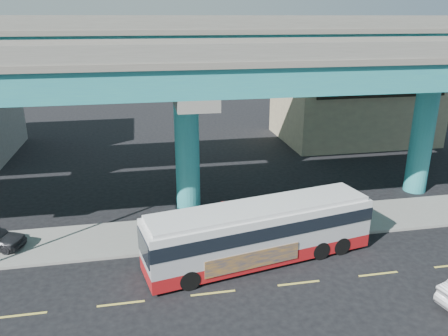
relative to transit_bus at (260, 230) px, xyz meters
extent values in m
plane|color=black|center=(-2.78, -2.06, -1.63)|extent=(120.00, 120.00, 0.00)
cube|color=gray|center=(-2.78, 3.44, -1.56)|extent=(70.00, 4.00, 0.15)
cube|color=#D8C64C|center=(-10.78, -2.36, -1.63)|extent=(2.00, 0.12, 0.01)
cube|color=#D8C64C|center=(-6.78, -2.36, -1.63)|extent=(2.00, 0.12, 0.01)
cube|color=#D8C64C|center=(-2.78, -2.36, -1.63)|extent=(2.00, 0.12, 0.01)
cube|color=#D8C64C|center=(1.22, -2.36, -1.63)|extent=(2.00, 0.12, 0.01)
cube|color=#D8C64C|center=(5.22, -2.36, -1.63)|extent=(2.00, 0.12, 0.01)
cylinder|color=teal|center=(-2.78, 6.94, 2.07)|extent=(1.50, 1.50, 7.40)
cube|color=gray|center=(-2.78, 6.94, 6.07)|extent=(2.00, 12.00, 0.60)
cube|color=gray|center=(-2.78, 10.44, 6.97)|extent=(1.80, 5.00, 1.20)
cylinder|color=teal|center=(13.22, 6.94, 2.07)|extent=(1.50, 1.50, 7.40)
cube|color=gray|center=(13.22, 6.94, 6.07)|extent=(2.00, 12.00, 0.60)
cube|color=gray|center=(13.22, 10.44, 6.97)|extent=(1.80, 5.00, 1.20)
cube|color=teal|center=(-2.78, 3.44, 7.07)|extent=(52.00, 5.00, 1.40)
cube|color=gray|center=(-2.78, 3.44, 7.92)|extent=(52.00, 5.40, 0.30)
cube|color=gray|center=(-2.78, 0.94, 8.47)|extent=(52.00, 0.25, 0.80)
cube|color=gray|center=(-2.78, 5.94, 8.47)|extent=(52.00, 0.25, 0.80)
cube|color=teal|center=(-2.78, 10.44, 8.27)|extent=(52.00, 5.00, 1.40)
cube|color=gray|center=(-2.78, 10.44, 9.12)|extent=(52.00, 5.40, 0.30)
cube|color=gray|center=(-2.78, 7.94, 9.67)|extent=(52.00, 0.25, 0.80)
cube|color=gray|center=(-2.78, 12.94, 9.67)|extent=(52.00, 0.25, 0.80)
cube|color=tan|center=(15.22, 20.94, 1.87)|extent=(14.00, 10.00, 7.00)
cube|color=black|center=(15.22, 15.84, 3.97)|extent=(12.00, 0.25, 1.20)
cube|color=#A11316|center=(-0.01, 0.00, -1.10)|extent=(11.79, 4.66, 0.67)
cube|color=silver|center=(-0.01, 0.00, -0.05)|extent=(11.79, 4.66, 1.44)
cube|color=black|center=(-0.01, 0.00, 0.43)|extent=(11.86, 4.72, 0.67)
cube|color=silver|center=(-0.01, 0.00, 0.96)|extent=(11.79, 4.66, 0.38)
cube|color=silver|center=(-0.01, 0.00, 1.25)|extent=(11.35, 4.34, 0.19)
cube|color=black|center=(5.66, 1.13, 0.29)|extent=(0.49, 2.17, 1.15)
cube|color=black|center=(-5.69, -1.13, 0.29)|extent=(0.49, 2.17, 1.15)
cube|color=navy|center=(-0.71, -1.42, -0.75)|extent=(4.72, 0.99, 0.87)
cylinder|color=black|center=(-3.76, -1.88, -1.15)|extent=(1.00, 0.47, 0.96)
cylinder|color=black|center=(-4.19, 0.29, -1.15)|extent=(1.00, 0.47, 0.96)
cylinder|color=black|center=(3.03, -0.52, -1.15)|extent=(1.00, 0.47, 0.96)
cylinder|color=black|center=(2.60, 1.65, -1.15)|extent=(1.00, 0.47, 0.96)
cylinder|color=black|center=(4.26, -0.27, -1.15)|extent=(1.00, 0.47, 0.96)
cylinder|color=black|center=(3.82, 1.89, -1.15)|extent=(1.00, 0.47, 0.96)
cylinder|color=gray|center=(-1.50, 2.14, -0.49)|extent=(0.06, 0.06, 1.98)
cylinder|color=#B20A0A|center=(-1.50, 2.11, 0.45)|extent=(0.58, 0.42, 0.69)
camera|label=1|loc=(-5.44, -18.64, 9.97)|focal=35.00mm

